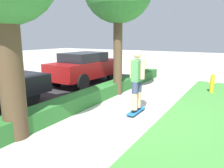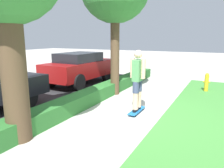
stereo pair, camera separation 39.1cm
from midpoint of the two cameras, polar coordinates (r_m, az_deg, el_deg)
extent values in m
plane|color=#BCB7AD|center=(6.79, 5.93, -7.46)|extent=(60.00, 60.00, 0.00)
cube|color=#2D2D30|center=(9.26, -18.41, -2.66)|extent=(12.64, 5.00, 0.01)
cube|color=#2D702D|center=(7.49, -5.25, -3.70)|extent=(12.64, 0.60, 0.47)
cube|color=#1E6BAD|center=(6.75, 8.02, -6.98)|extent=(0.95, 0.24, 0.02)
cylinder|color=black|center=(7.02, 9.72, -6.64)|extent=(0.06, 0.04, 0.06)
cylinder|color=black|center=(7.08, 8.35, -6.43)|extent=(0.06, 0.04, 0.06)
cylinder|color=black|center=(6.45, 7.64, -8.27)|extent=(0.06, 0.04, 0.06)
cylinder|color=black|center=(6.52, 6.17, -8.02)|extent=(0.06, 0.04, 0.06)
cube|color=black|center=(6.63, 7.60, -6.94)|extent=(0.26, 0.09, 0.07)
cylinder|color=beige|center=(6.49, 7.71, -3.11)|extent=(0.17, 0.17, 0.85)
cylinder|color=#3D4766|center=(6.43, 7.78, -0.92)|extent=(0.19, 0.19, 0.34)
cube|color=black|center=(6.85, 8.45, -6.31)|extent=(0.26, 0.09, 0.07)
cylinder|color=beige|center=(6.72, 8.57, -2.60)|extent=(0.17, 0.17, 0.85)
cylinder|color=#3D4766|center=(6.66, 8.64, -0.49)|extent=(0.19, 0.19, 0.34)
cube|color=#519356|center=(6.46, 8.35, 3.48)|extent=(0.41, 0.22, 0.63)
cylinder|color=beige|center=(6.39, 9.76, 3.91)|extent=(0.13, 0.13, 0.59)
cylinder|color=beige|center=(6.51, 6.99, 4.15)|extent=(0.13, 0.13, 0.59)
sphere|color=beige|center=(6.41, 8.47, 7.63)|extent=(0.24, 0.24, 0.24)
cylinder|color=brown|center=(5.16, -22.95, 2.79)|extent=(0.54, 0.54, 3.03)
cylinder|color=brown|center=(8.65, 2.84, 8.23)|extent=(0.35, 0.35, 3.37)
cylinder|color=black|center=(7.63, -19.43, -2.95)|extent=(0.75, 0.21, 0.75)
cylinder|color=black|center=(8.88, -26.07, -1.44)|extent=(0.75, 0.21, 0.75)
cube|color=maroon|center=(10.87, -5.93, 3.98)|extent=(4.06, 1.85, 0.75)
cube|color=black|center=(10.71, -6.38, 7.01)|extent=(2.13, 1.57, 0.43)
cylinder|color=black|center=(11.54, 0.92, 2.64)|extent=(0.74, 0.20, 0.74)
cylinder|color=black|center=(12.38, -5.41, 3.24)|extent=(0.74, 0.20, 0.74)
cylinder|color=black|center=(9.50, -6.51, 0.50)|extent=(0.74, 0.20, 0.74)
cylinder|color=black|center=(10.50, -13.36, 1.37)|extent=(0.74, 0.20, 0.74)
cylinder|color=gold|center=(10.04, 25.70, -0.17)|extent=(0.17, 0.17, 0.68)
sphere|color=gold|center=(9.97, 25.89, 1.92)|extent=(0.15, 0.15, 0.15)
cylinder|color=gold|center=(10.02, 26.22, 0.15)|extent=(0.06, 0.10, 0.06)
cylinder|color=gold|center=(10.03, 25.25, 0.26)|extent=(0.06, 0.10, 0.06)
camera|label=1|loc=(0.20, 91.64, -0.35)|focal=35.00mm
camera|label=2|loc=(0.20, -88.36, 0.35)|focal=35.00mm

